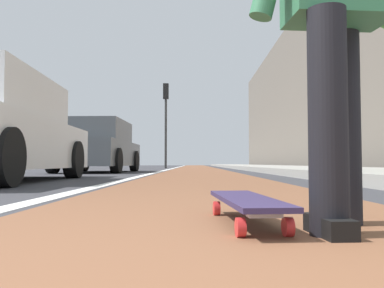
{
  "coord_description": "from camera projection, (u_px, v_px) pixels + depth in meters",
  "views": [
    {
      "loc": [
        -0.65,
        0.13,
        0.26
      ],
      "look_at": [
        9.66,
        0.18,
        0.75
      ],
      "focal_mm": 37.98,
      "sensor_mm": 36.0,
      "label": 1
    }
  ],
  "objects": [
    {
      "name": "sidewalk_curb",
      "position": [
        268.0,
        167.0,
        18.6
      ],
      "size": [
        52.0,
        3.2,
        0.15
      ],
      "primitive_type": "cube",
      "color": "#9E9B93",
      "rests_on": "ground"
    },
    {
      "name": "skateboard",
      "position": [
        246.0,
        202.0,
        1.72
      ],
      "size": [
        0.85,
        0.27,
        0.11
      ],
      "color": "red",
      "rests_on": "ground"
    },
    {
      "name": "lane_stripe_white",
      "position": [
        173.0,
        168.0,
        20.62
      ],
      "size": [
        52.0,
        0.16,
        0.01
      ],
      "primitive_type": "cube",
      "color": "silver",
      "rests_on": "ground"
    },
    {
      "name": "ground_plane",
      "position": [
        199.0,
        173.0,
        10.63
      ],
      "size": [
        80.0,
        80.0,
        0.0
      ],
      "primitive_type": "plane",
      "color": "#38383D"
    },
    {
      "name": "bike_lane_paint",
      "position": [
        196.0,
        168.0,
        24.61
      ],
      "size": [
        56.0,
        2.11,
        0.0
      ],
      "primitive_type": "cube",
      "color": "brown",
      "rests_on": "ground"
    },
    {
      "name": "building_facade",
      "position": [
        307.0,
        90.0,
        22.79
      ],
      "size": [
        40.0,
        1.2,
        8.78
      ],
      "primitive_type": "cube",
      "color": "#71685D",
      "rests_on": "ground"
    },
    {
      "name": "parked_car_mid",
      "position": [
        98.0,
        148.0,
        11.78
      ],
      "size": [
        4.28,
        1.98,
        1.49
      ],
      "color": "#4C5156",
      "rests_on": "ground"
    },
    {
      "name": "traffic_light",
      "position": [
        166.0,
        110.0,
        21.05
      ],
      "size": [
        0.33,
        0.28,
        4.4
      ],
      "color": "#2D2D2D",
      "rests_on": "ground"
    }
  ]
}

